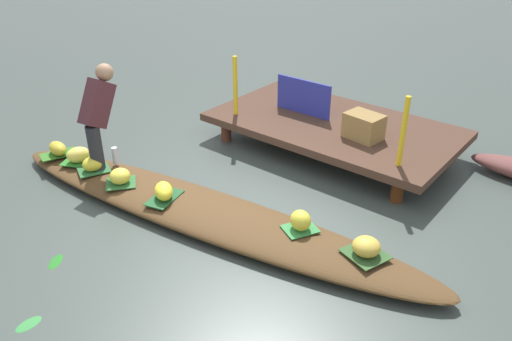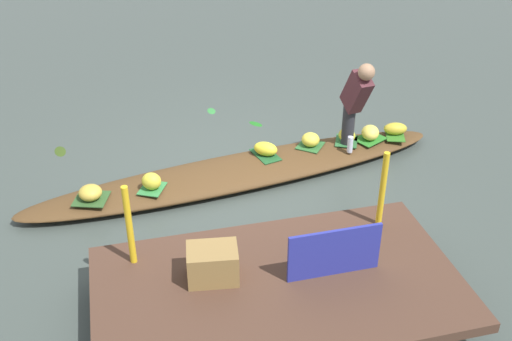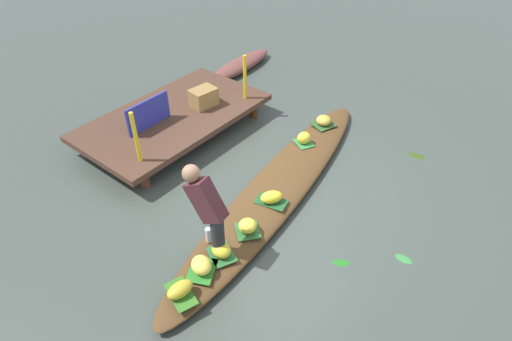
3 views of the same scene
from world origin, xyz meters
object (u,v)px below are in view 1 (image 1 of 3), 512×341
(banana_bunch_1, at_px, (301,220))
(banana_bunch_4, at_px, (58,148))
(banana_bunch_2, at_px, (120,176))
(banana_bunch_6, at_px, (366,247))
(vendor_person, at_px, (98,112))
(banana_bunch_5, at_px, (78,155))
(banana_bunch_3, at_px, (164,191))
(market_banner, at_px, (303,97))
(water_bottle, at_px, (115,156))
(vendor_boat, at_px, (200,211))
(produce_crate, at_px, (364,126))
(banana_bunch_0, at_px, (93,164))

(banana_bunch_1, height_order, banana_bunch_4, banana_bunch_1)
(banana_bunch_2, distance_m, banana_bunch_4, 1.19)
(banana_bunch_6, xyz_separation_m, vendor_person, (-3.24, -0.41, 0.60))
(banana_bunch_1, relative_size, vendor_person, 0.19)
(banana_bunch_1, xyz_separation_m, vendor_person, (-2.56, -0.36, 0.58))
(banana_bunch_5, relative_size, vendor_person, 0.23)
(banana_bunch_3, height_order, banana_bunch_4, banana_bunch_3)
(banana_bunch_3, xyz_separation_m, market_banner, (0.05, 2.52, 0.34))
(banana_bunch_4, bearing_deg, vendor_person, 15.95)
(banana_bunch_3, bearing_deg, water_bottle, 170.46)
(vendor_boat, distance_m, banana_bunch_3, 0.44)
(vendor_boat, distance_m, market_banner, 2.43)
(banana_bunch_6, bearing_deg, banana_bunch_2, -168.20)
(produce_crate, bearing_deg, banana_bunch_0, -132.43)
(banana_bunch_2, xyz_separation_m, banana_bunch_3, (0.62, 0.09, -0.00))
(vendor_boat, xyz_separation_m, banana_bunch_3, (-0.36, -0.16, 0.18))
(vendor_boat, distance_m, banana_bunch_6, 1.80)
(banana_bunch_4, distance_m, market_banner, 3.25)
(vendor_person, bearing_deg, banana_bunch_0, -90.56)
(banana_bunch_2, relative_size, vendor_person, 0.19)
(banana_bunch_5, bearing_deg, banana_bunch_0, -3.57)
(banana_bunch_2, distance_m, produce_crate, 2.96)
(banana_bunch_0, distance_m, produce_crate, 3.27)
(vendor_person, relative_size, market_banner, 1.41)
(banana_bunch_5, xyz_separation_m, banana_bunch_6, (3.56, 0.56, -0.01))
(water_bottle, bearing_deg, banana_bunch_3, -9.54)
(banana_bunch_2, distance_m, banana_bunch_5, 0.81)
(banana_bunch_5, bearing_deg, banana_bunch_1, 10.09)
(banana_bunch_1, xyz_separation_m, banana_bunch_4, (-3.26, -0.56, -0.02))
(banana_bunch_3, bearing_deg, banana_bunch_0, -175.09)
(banana_bunch_6, distance_m, produce_crate, 2.12)
(banana_bunch_0, bearing_deg, banana_bunch_3, 4.91)
(banana_bunch_2, height_order, vendor_person, vendor_person)
(banana_bunch_6, bearing_deg, banana_bunch_3, -167.21)
(market_banner, bearing_deg, vendor_boat, -82.78)
(banana_bunch_3, bearing_deg, banana_bunch_6, 12.79)
(banana_bunch_4, height_order, produce_crate, produce_crate)
(banana_bunch_3, relative_size, vendor_person, 0.25)
(banana_bunch_4, bearing_deg, market_banner, 54.90)
(banana_bunch_2, height_order, banana_bunch_5, banana_bunch_5)
(banana_bunch_5, height_order, market_banner, market_banner)
(water_bottle, bearing_deg, banana_bunch_5, -146.38)
(banana_bunch_5, bearing_deg, market_banner, 60.33)
(banana_bunch_1, xyz_separation_m, produce_crate, (-0.36, 1.88, 0.25))
(vendor_person, bearing_deg, banana_bunch_3, -3.98)
(banana_bunch_3, height_order, vendor_person, vendor_person)
(banana_bunch_4, relative_size, produce_crate, 0.70)
(vendor_boat, xyz_separation_m, banana_bunch_2, (-0.98, -0.25, 0.18))
(vendor_boat, bearing_deg, banana_bunch_1, 6.22)
(banana_bunch_0, bearing_deg, banana_bunch_2, 0.59)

